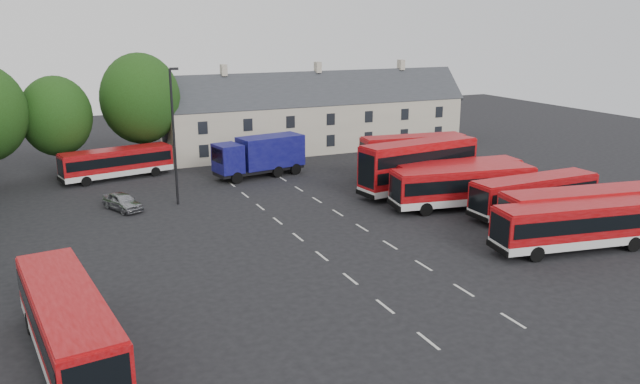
{
  "coord_description": "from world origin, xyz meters",
  "views": [
    {
      "loc": [
        -15.32,
        -35.77,
        14.25
      ],
      "look_at": [
        2.96,
        4.85,
        2.2
      ],
      "focal_mm": 35.0,
      "sensor_mm": 36.0,
      "label": 1
    }
  ],
  "objects_px": {
    "bus_row_a": "(577,223)",
    "box_truck": "(260,154)",
    "bus_west": "(68,320)",
    "silver_car": "(122,202)",
    "bus_dd_south": "(419,164)",
    "lamppost": "(174,133)"
  },
  "relations": [
    {
      "from": "silver_car",
      "to": "bus_row_a",
      "type": "bearing_deg",
      "value": -63.23
    },
    {
      "from": "bus_row_a",
      "to": "bus_dd_south",
      "type": "height_order",
      "value": "bus_dd_south"
    },
    {
      "from": "lamppost",
      "to": "bus_west",
      "type": "bearing_deg",
      "value": -112.46
    },
    {
      "from": "box_truck",
      "to": "lamppost",
      "type": "bearing_deg",
      "value": -155.68
    },
    {
      "from": "bus_row_a",
      "to": "silver_car",
      "type": "relative_size",
      "value": 2.79
    },
    {
      "from": "bus_dd_south",
      "to": "bus_west",
      "type": "distance_m",
      "value": 34.06
    },
    {
      "from": "bus_row_a",
      "to": "box_truck",
      "type": "distance_m",
      "value": 30.13
    },
    {
      "from": "bus_row_a",
      "to": "silver_car",
      "type": "bearing_deg",
      "value": 149.43
    },
    {
      "from": "bus_row_a",
      "to": "lamppost",
      "type": "xyz_separation_m",
      "value": [
        -21.23,
        21.31,
        3.97
      ]
    },
    {
      "from": "lamppost",
      "to": "bus_dd_south",
      "type": "bearing_deg",
      "value": -14.26
    },
    {
      "from": "bus_row_a",
      "to": "box_truck",
      "type": "bearing_deg",
      "value": 122.77
    },
    {
      "from": "bus_dd_south",
      "to": "box_truck",
      "type": "xyz_separation_m",
      "value": [
        -10.45,
        11.38,
        -0.44
      ]
    },
    {
      "from": "box_truck",
      "to": "bus_dd_south",
      "type": "bearing_deg",
      "value": -57.46
    },
    {
      "from": "bus_row_a",
      "to": "bus_dd_south",
      "type": "distance_m",
      "value": 16.37
    },
    {
      "from": "bus_west",
      "to": "silver_car",
      "type": "height_order",
      "value": "bus_west"
    },
    {
      "from": "bus_dd_south",
      "to": "bus_west",
      "type": "bearing_deg",
      "value": -156.1
    },
    {
      "from": "bus_row_a",
      "to": "bus_west",
      "type": "bearing_deg",
      "value": -168.03
    },
    {
      "from": "bus_row_a",
      "to": "silver_car",
      "type": "xyz_separation_m",
      "value": [
        -25.57,
        21.46,
        -1.19
      ]
    },
    {
      "from": "bus_row_a",
      "to": "bus_dd_south",
      "type": "xyz_separation_m",
      "value": [
        -1.48,
        16.29,
        0.7
      ]
    },
    {
      "from": "bus_west",
      "to": "box_truck",
      "type": "bearing_deg",
      "value": -39.89
    },
    {
      "from": "bus_west",
      "to": "silver_car",
      "type": "xyz_separation_m",
      "value": [
        5.04,
        22.81,
        -1.27
      ]
    },
    {
      "from": "bus_dd_south",
      "to": "silver_car",
      "type": "relative_size",
      "value": 2.78
    }
  ]
}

